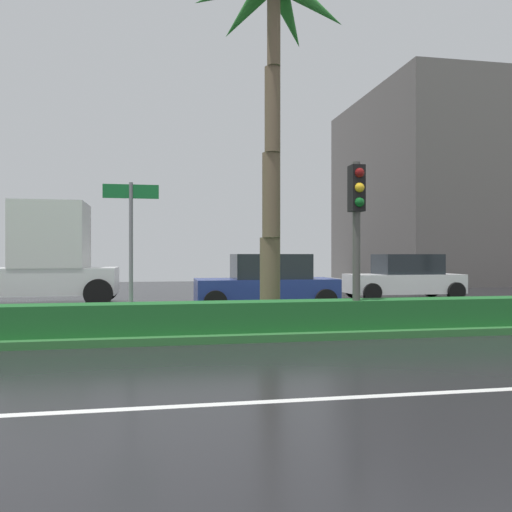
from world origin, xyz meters
TOP-DOWN VIEW (x-y plane):
  - ground_plane at (0.00, 9.00)m, footprint 90.00×42.00m
  - median_strip at (0.00, 8.00)m, footprint 85.50×4.00m
  - median_hedge at (0.00, 6.60)m, footprint 76.50×0.70m
  - palm_tree_centre_left at (4.29, 7.81)m, footprint 3.72×3.43m
  - traffic_signal_median_right at (5.77, 6.39)m, footprint 0.28×0.43m
  - street_name_sign at (1.19, 6.92)m, footprint 1.10×0.08m
  - box_truck_lead at (-2.78, 14.87)m, footprint 6.40×2.64m
  - car_in_traffic_second at (5.04, 11.99)m, footprint 4.30×2.02m
  - car_in_traffic_third at (11.00, 14.80)m, footprint 4.30×2.02m

SIDE VIEW (x-z plane):
  - ground_plane at x=0.00m, z-range -0.10..0.00m
  - median_strip at x=0.00m, z-range 0.00..0.15m
  - median_hedge at x=0.00m, z-range 0.15..0.75m
  - car_in_traffic_second at x=5.04m, z-range -0.03..1.69m
  - car_in_traffic_third at x=11.00m, z-range -0.03..1.69m
  - box_truck_lead at x=-2.78m, z-range -0.18..3.28m
  - street_name_sign at x=1.19m, z-range 0.58..3.58m
  - traffic_signal_median_right at x=5.77m, z-range 0.81..4.28m
  - palm_tree_centre_left at x=4.29m, z-range 2.55..10.89m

